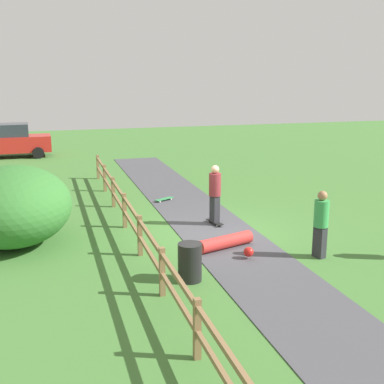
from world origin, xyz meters
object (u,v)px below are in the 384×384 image
at_px(skater_riding, 215,191).
at_px(bush_large, 12,206).
at_px(skateboard_loose, 164,199).
at_px(trash_bin, 190,262).
at_px(skater_fallen, 227,242).
at_px(bystander_green, 321,221).
at_px(parked_car_red, 12,141).

bearing_deg(skater_riding, bush_large, -179.29).
distance_m(skater_riding, skateboard_loose, 3.63).
bearing_deg(trash_bin, skater_riding, 63.56).
xyz_separation_m(bush_large, skater_fallen, (5.61, -2.19, -0.91)).
distance_m(skater_riding, skater_fallen, 2.47).
xyz_separation_m(bush_large, bystander_green, (7.72, -3.43, -0.12)).
xyz_separation_m(skater_riding, bystander_green, (1.69, -3.51, -0.10)).
xyz_separation_m(trash_bin, parked_car_red, (-4.87, 19.73, 0.51)).
height_order(skater_riding, skater_fallen, skater_riding).
height_order(skater_fallen, bystander_green, bystander_green).
distance_m(skateboard_loose, bystander_green, 7.40).
height_order(skater_fallen, parked_car_red, parked_car_red).
bearing_deg(skateboard_loose, bystander_green, -69.80).
distance_m(skater_fallen, skateboard_loose, 5.67).
bearing_deg(trash_bin, bush_large, 135.84).
xyz_separation_m(bystander_green, parked_car_red, (-8.55, 19.25, -0.03)).
bearing_deg(skateboard_loose, bush_large, -146.28).
distance_m(trash_bin, parked_car_red, 20.33).
xyz_separation_m(trash_bin, bystander_green, (3.68, 0.49, 0.54)).
height_order(bush_large, skater_fallen, bush_large).
bearing_deg(skateboard_loose, parked_car_red, 115.94).
distance_m(trash_bin, bystander_green, 3.75).
xyz_separation_m(skater_fallen, bystander_green, (2.11, -1.24, 0.79)).
bearing_deg(parked_car_red, trash_bin, -76.14).
distance_m(bush_large, skateboard_loose, 6.31).
relative_size(trash_bin, skater_fallen, 0.52).
bearing_deg(skater_riding, skater_fallen, -100.44).
relative_size(skater_riding, skater_fallen, 1.10).
bearing_deg(skater_fallen, trash_bin, -132.27).
bearing_deg(parked_car_red, bystander_green, -66.06).
height_order(bush_large, parked_car_red, bush_large).
xyz_separation_m(skater_fallen, skateboard_loose, (-0.43, 5.65, -0.11)).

